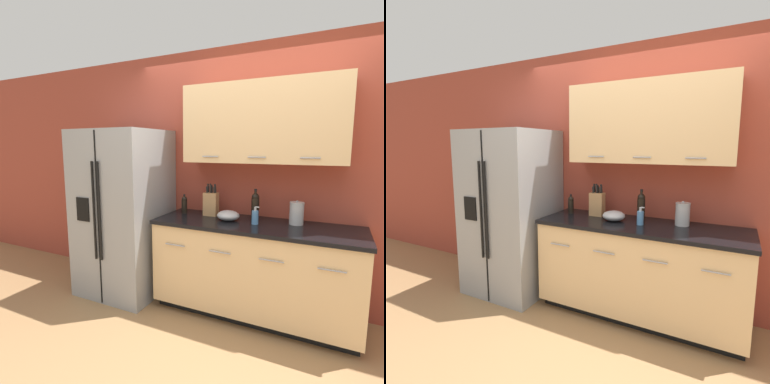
% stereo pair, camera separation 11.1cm
% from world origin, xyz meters
% --- Properties ---
extents(ground_plane, '(14.00, 14.00, 0.00)m').
position_xyz_m(ground_plane, '(0.00, 0.00, 0.00)').
color(ground_plane, '#997047').
extents(wall_back, '(10.00, 0.39, 2.60)m').
position_xyz_m(wall_back, '(0.03, 1.17, 1.41)').
color(wall_back, '#993D2D').
rests_on(wall_back, ground_plane).
extents(counter_unit, '(1.88, 0.64, 0.90)m').
position_xyz_m(counter_unit, '(0.14, 0.87, 0.46)').
color(counter_unit, black).
rests_on(counter_unit, ground_plane).
extents(refrigerator, '(0.87, 0.83, 1.78)m').
position_xyz_m(refrigerator, '(-1.29, 0.77, 0.89)').
color(refrigerator, gray).
rests_on(refrigerator, ground_plane).
extents(knife_block, '(0.14, 0.10, 0.33)m').
position_xyz_m(knife_block, '(-0.35, 0.99, 1.03)').
color(knife_block, '#A87A4C').
rests_on(knife_block, counter_unit).
extents(wine_bottle, '(0.08, 0.08, 0.30)m').
position_xyz_m(wine_bottle, '(0.11, 1.01, 1.04)').
color(wine_bottle, black).
rests_on(wine_bottle, counter_unit).
extents(soap_dispenser, '(0.07, 0.06, 0.16)m').
position_xyz_m(soap_dispenser, '(0.15, 0.84, 0.97)').
color(soap_dispenser, '#4C7FB2').
rests_on(soap_dispenser, counter_unit).
extents(oil_bottle, '(0.06, 0.06, 0.20)m').
position_xyz_m(oil_bottle, '(-0.64, 0.96, 1.00)').
color(oil_bottle, black).
rests_on(oil_bottle, counter_unit).
extents(steel_canister, '(0.13, 0.13, 0.22)m').
position_xyz_m(steel_canister, '(0.49, 0.99, 1.01)').
color(steel_canister, '#A3A3A5').
rests_on(steel_canister, counter_unit).
extents(mixing_bowl, '(0.22, 0.22, 0.09)m').
position_xyz_m(mixing_bowl, '(-0.12, 0.87, 0.95)').
color(mixing_bowl, '#A3A3A5').
rests_on(mixing_bowl, counter_unit).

